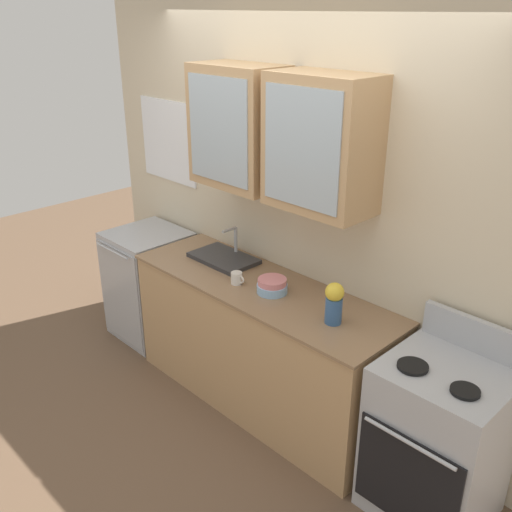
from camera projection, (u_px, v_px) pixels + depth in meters
The scene contains 9 objects.
ground_plane at pixel (260, 399), 4.00m from camera, with size 10.00×10.00×0.00m, color brown.
back_wall_unit at pixel (295, 188), 3.60m from camera, with size 3.84×0.45×2.72m.
counter at pixel (260, 345), 3.82m from camera, with size 1.93×0.62×0.89m.
stove_range at pixel (437, 441), 2.96m from camera, with size 0.61×0.60×1.07m.
sink_faucet at pixel (224, 257), 3.99m from camera, with size 0.47×0.29×0.22m.
bowl_stack at pixel (272, 286), 3.53m from camera, with size 0.19×0.19×0.09m.
vase at pixel (334, 302), 3.16m from camera, with size 0.11×0.11×0.25m.
cup_near_sink at pixel (237, 278), 3.64m from camera, with size 0.11×0.07×0.08m.
dishwasher at pixel (150, 284), 4.65m from camera, with size 0.56×0.60×0.89m.
Camera 1 is at (2.30, -2.30, 2.53)m, focal length 40.07 mm.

